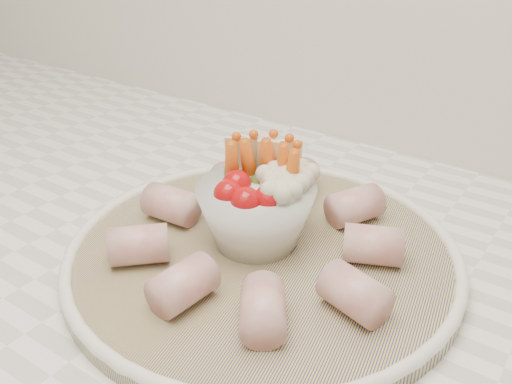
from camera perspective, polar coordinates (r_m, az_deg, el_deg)
The scene contains 3 objects.
serving_platter at distance 0.57m, azimuth 0.69°, elevation -6.14°, with size 0.45×0.45×0.02m.
veggie_bowl at distance 0.56m, azimuth 0.34°, elevation -1.29°, with size 0.12×0.12×0.10m.
cured_meat_rolls at distance 0.55m, azimuth 0.70°, elevation -4.19°, with size 0.29×0.28×0.04m.
Camera 1 is at (0.20, 1.04, 1.25)m, focal length 40.00 mm.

